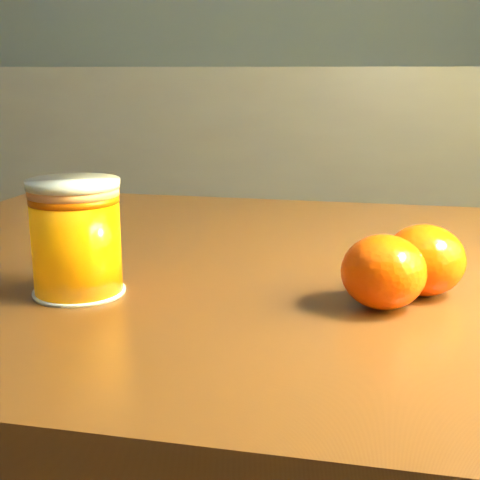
# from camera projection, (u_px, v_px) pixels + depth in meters

# --- Properties ---
(kitchen_counter) EXTENTS (3.15, 0.60, 0.90)m
(kitchen_counter) POSITION_uv_depth(u_px,v_px,m) (41.00, 231.00, 1.90)
(kitchen_counter) COLOR #4B4B50
(kitchen_counter) RESTS_ON ground
(table) EXTENTS (1.01, 0.75, 0.71)m
(table) POSITION_uv_depth(u_px,v_px,m) (311.00, 353.00, 0.66)
(table) COLOR brown
(table) RESTS_ON ground
(juice_glass) EXTENTS (0.07, 0.07, 0.09)m
(juice_glass) POSITION_uv_depth(u_px,v_px,m) (76.00, 238.00, 0.55)
(juice_glass) COLOR orange
(juice_glass) RESTS_ON table
(orange_front) EXTENTS (0.08, 0.08, 0.06)m
(orange_front) POSITION_uv_depth(u_px,v_px,m) (384.00, 272.00, 0.52)
(orange_front) COLOR #FE4E05
(orange_front) RESTS_ON table
(orange_back) EXTENTS (0.08, 0.08, 0.06)m
(orange_back) POSITION_uv_depth(u_px,v_px,m) (424.00, 260.00, 0.55)
(orange_back) COLOR #FE4E05
(orange_back) RESTS_ON table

